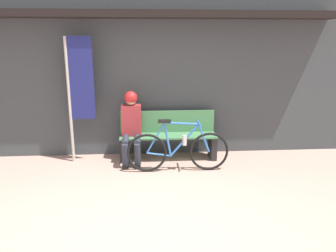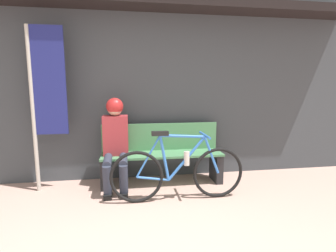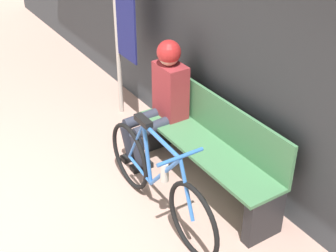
{
  "view_description": "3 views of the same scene",
  "coord_description": "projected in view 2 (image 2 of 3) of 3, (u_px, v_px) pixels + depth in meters",
  "views": [
    {
      "loc": [
        0.01,
        -3.22,
        2.06
      ],
      "look_at": [
        0.4,
        2.2,
        0.65
      ],
      "focal_mm": 35.0,
      "sensor_mm": 36.0,
      "label": 1
    },
    {
      "loc": [
        -0.07,
        -1.23,
        1.4
      ],
      "look_at": [
        0.46,
        2.1,
        0.88
      ],
      "focal_mm": 28.0,
      "sensor_mm": 36.0,
      "label": 2
    },
    {
      "loc": [
        3.19,
        0.18,
        2.79
      ],
      "look_at": [
        0.24,
        2.07,
        0.66
      ],
      "focal_mm": 50.0,
      "sensor_mm": 36.0,
      "label": 3
    }
  ],
  "objects": [
    {
      "name": "storefront_wall",
      "position": [
        130.0,
        68.0,
        3.84
      ],
      "size": [
        12.0,
        0.56,
        3.2
      ],
      "color": "#3D4247",
      "rests_on": "ground_plane"
    },
    {
      "name": "park_bench_near",
      "position": [
        162.0,
        155.0,
        3.78
      ],
      "size": [
        1.71,
        0.42,
        0.85
      ],
      "color": "#477F51",
      "rests_on": "ground_plane"
    },
    {
      "name": "bicycle",
      "position": [
        178.0,
        172.0,
        3.19
      ],
      "size": [
        1.65,
        0.4,
        0.87
      ],
      "color": "black",
      "rests_on": "ground_plane"
    },
    {
      "name": "person_seated",
      "position": [
        115.0,
        138.0,
        3.52
      ],
      "size": [
        0.34,
        0.63,
        1.24
      ],
      "color": "#2D3342",
      "rests_on": "ground_plane"
    },
    {
      "name": "banner_pole",
      "position": [
        44.0,
        91.0,
        3.35
      ],
      "size": [
        0.45,
        0.05,
        2.15
      ],
      "color": "#B7B2A8",
      "rests_on": "ground_plane"
    }
  ]
}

